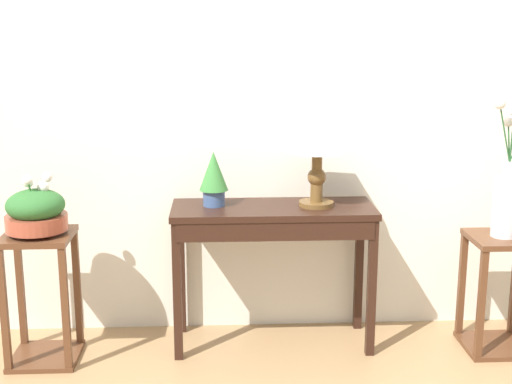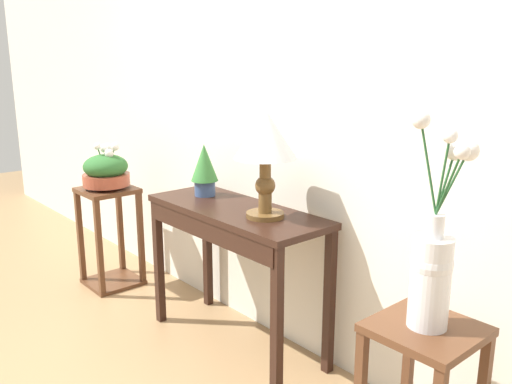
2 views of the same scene
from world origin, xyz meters
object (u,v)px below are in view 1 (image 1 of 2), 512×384
object	(u,v)px
console_table	(273,229)
planter_bowl_wide_left	(36,211)
potted_plant_on_console	(214,176)
pedestal_stand_left	(42,298)
table_lamp	(318,137)
pedestal_stand_right	(499,293)
flower_vase_tall_right	(507,193)

from	to	relation	value
console_table	planter_bowl_wide_left	xyz separation A→B (m)	(-1.23, -0.12, 0.15)
potted_plant_on_console	pedestal_stand_left	xyz separation A→B (m)	(-0.91, -0.18, -0.61)
table_lamp	pedestal_stand_right	world-z (taller)	table_lamp
flower_vase_tall_right	potted_plant_on_console	bearing A→B (deg)	174.15
console_table	pedestal_stand_left	world-z (taller)	console_table
pedestal_stand_right	flower_vase_tall_right	xyz separation A→B (m)	(0.00, 0.00, 0.56)
potted_plant_on_console	planter_bowl_wide_left	distance (m)	0.94
planter_bowl_wide_left	table_lamp	bearing A→B (deg)	5.58
console_table	pedestal_stand_right	bearing A→B (deg)	-5.05
potted_plant_on_console	pedestal_stand_right	world-z (taller)	potted_plant_on_console
planter_bowl_wide_left	flower_vase_tall_right	distance (m)	2.47
table_lamp	potted_plant_on_console	world-z (taller)	table_lamp
table_lamp	pedestal_stand_left	distance (m)	1.69
table_lamp	pedestal_stand_left	world-z (taller)	table_lamp
planter_bowl_wide_left	flower_vase_tall_right	size ratio (longest dim) A/B	0.42
pedestal_stand_left	pedestal_stand_right	world-z (taller)	pedestal_stand_left
pedestal_stand_right	flower_vase_tall_right	size ratio (longest dim) A/B	0.87
table_lamp	pedestal_stand_right	bearing A→B (deg)	-7.55
console_table	table_lamp	xyz separation A→B (m)	(0.23, 0.02, 0.50)
flower_vase_tall_right	pedestal_stand_right	bearing A→B (deg)	-105.28
console_table	potted_plant_on_console	bearing A→B (deg)	170.37
console_table	planter_bowl_wide_left	bearing A→B (deg)	-174.43
table_lamp	flower_vase_tall_right	world-z (taller)	flower_vase_tall_right
pedestal_stand_right	flower_vase_tall_right	bearing A→B (deg)	74.72
console_table	potted_plant_on_console	size ratio (longest dim) A/B	3.69
potted_plant_on_console	flower_vase_tall_right	size ratio (longest dim) A/B	0.40
table_lamp	flower_vase_tall_right	xyz separation A→B (m)	(1.00, -0.13, -0.29)
pedestal_stand_left	flower_vase_tall_right	distance (m)	2.52
table_lamp	pedestal_stand_left	xyz separation A→B (m)	(-1.47, -0.14, -0.83)
planter_bowl_wide_left	pedestal_stand_right	xyz separation A→B (m)	(2.47, 0.01, -0.50)
console_table	table_lamp	distance (m)	0.56
planter_bowl_wide_left	console_table	bearing A→B (deg)	5.57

